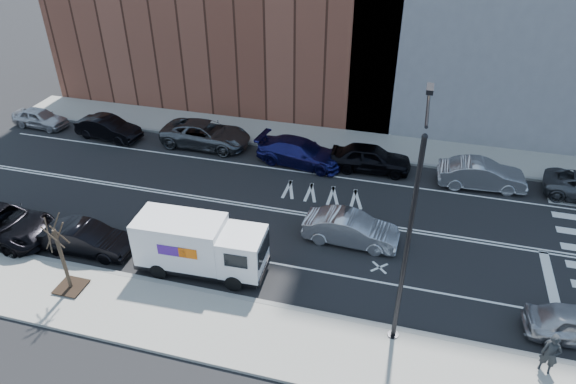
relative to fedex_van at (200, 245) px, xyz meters
The scene contains 19 objects.
ground 6.10m from the fedex_van, 70.69° to the left, with size 120.00×120.00×0.00m, color black.
sidewalk_near 3.99m from the fedex_van, 58.50° to the right, with size 44.00×3.60×0.15m, color gray.
sidewalk_far 14.60m from the fedex_van, 82.24° to the left, with size 44.00×3.60×0.15m, color gray.
curb_near 2.76m from the fedex_van, 35.53° to the right, with size 44.00×0.25×0.17m, color gray.
curb_far 12.82m from the fedex_van, 81.15° to the left, with size 44.00×0.25×0.17m, color gray.
road_markings 6.10m from the fedex_van, 70.69° to the left, with size 40.00×8.60×0.01m, color white, non-canonical shape.
streetlight 9.77m from the fedex_van, ahead, with size 0.44×4.02×9.34m.
street_tree 5.76m from the fedex_van, 150.95° to the right, with size 1.20×1.20×3.75m.
fedex_van is the anchor object (origin of this frame).
far_parked_a 20.61m from the fedex_van, 146.80° to the left, with size 1.62×4.02×1.37m, color #ABABB0.
far_parked_b 15.92m from the fedex_van, 136.50° to the left, with size 1.59×4.57×1.51m, color black.
far_parked_c 12.61m from the fedex_van, 111.83° to the left, with size 2.73×5.92×1.64m, color #4E5156.
far_parked_d 11.13m from the fedex_van, 79.83° to the left, with size 2.24×5.51×1.60m, color navy.
far_parked_e 12.94m from the fedex_van, 60.78° to the left, with size 1.96×4.88×1.66m, color black.
far_parked_f 16.88m from the fedex_van, 40.78° to the left, with size 1.72×4.92×1.62m, color #A1A2A6.
driving_sedan 7.45m from the fedex_van, 31.75° to the left, with size 1.64×4.69×1.55m, color #B4B4B9.
near_parked_rear_a 5.91m from the fedex_van, behind, with size 1.56×4.47×1.47m, color black.
near_parked_rear_b 10.74m from the fedex_van, behind, with size 2.74×5.93×1.65m, color black.
pedestrian 14.68m from the fedex_van, ahead, with size 0.64×0.42×1.76m, color black.
Camera 1 is at (6.65, -22.09, 16.00)m, focal length 32.00 mm.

